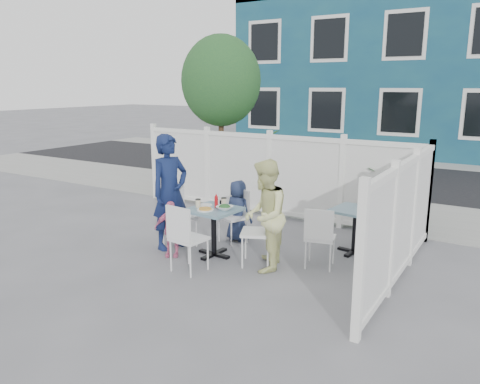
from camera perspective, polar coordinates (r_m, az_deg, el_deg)
The scene contains 30 objects.
ground at distance 7.34m, azimuth -6.09°, elevation -7.20°, with size 80.00×80.00×0.00m, color slate.
near_sidewalk at distance 10.47m, azimuth 6.61°, elevation -1.02°, with size 24.00×2.60×0.01m, color gray.
street at distance 13.85m, azimuth 13.08°, elevation 2.16°, with size 24.00×5.00×0.01m, color black.
far_sidewalk at distance 16.78m, azimuth 16.46°, elevation 3.83°, with size 24.00×1.60×0.01m, color gray.
building at distance 20.01m, azimuth 18.24°, elevation 13.73°, with size 11.00×6.00×6.00m.
fence_back at distance 9.03m, azimuth 3.57°, elevation 1.86°, with size 5.86×0.08×1.60m.
fence_right at distance 6.41m, azimuth 19.19°, elevation -3.50°, with size 0.08×3.66×1.60m.
tree at distance 10.51m, azimuth -2.36°, elevation 13.35°, with size 1.80×1.62×3.59m.
utility_cabinet at distance 11.65m, azimuth -3.38°, elevation 3.66°, with size 0.69×0.49×1.28m, color yellow.
potted_shrub_a at distance 9.88m, azimuth 2.72°, elevation 2.97°, with size 0.90×0.90×1.61m, color #184124.
potted_shrub_b at distance 8.95m, azimuth 15.34°, elevation 1.08°, with size 1.35×1.17×1.50m, color #184124.
main_table at distance 6.97m, azimuth -3.23°, elevation -3.33°, with size 0.74×0.74×0.73m.
spare_table at distance 7.28m, azimuth 13.89°, elevation -3.23°, with size 0.73×0.73×0.69m.
chair_left at distance 7.49m, azimuth -7.78°, elevation -2.22°, with size 0.55×0.56×0.99m.
chair_right at distance 6.62m, azimuth 2.76°, elevation -4.21°, with size 0.57×0.58×0.97m.
chair_back at distance 7.60m, azimuth -0.41°, elevation -2.41°, with size 0.50×0.50×0.87m.
chair_near at distance 6.38m, azimuth -6.78°, elevation -5.09°, with size 0.47×0.46×0.95m.
chair_spare at distance 6.58m, azimuth 9.68°, elevation -5.02°, with size 0.47×0.46×0.88m.
man at distance 7.31m, azimuth -8.54°, elevation -0.00°, with size 0.65×0.43×1.80m, color #111D45.
woman at distance 6.41m, azimuth 3.03°, elevation -2.88°, with size 0.75×0.59×1.55m, color #D8DF50.
boy at distance 7.65m, azimuth -0.24°, elevation -2.29°, with size 0.49×0.32×1.01m, color #1F2B4B.
toddler at distance 7.05m, azimuth -8.41°, elevation -4.46°, with size 0.50×0.21×0.85m, color pink.
plate_main at distance 6.83m, azimuth -4.26°, elevation -2.18°, with size 0.25×0.25×0.02m, color white.
plate_side at distance 7.09m, azimuth -4.23°, elevation -1.61°, with size 0.20×0.20×0.01m, color white.
salad_bowl at distance 6.84m, azimuth -1.89°, elevation -1.95°, with size 0.23×0.23×0.06m, color white.
coffee_cup_a at distance 6.99m, azimuth -5.13°, elevation -1.41°, with size 0.08×0.08×0.12m, color beige.
coffee_cup_b at distance 7.06m, azimuth -1.98°, elevation -1.23°, with size 0.08×0.08×0.12m, color beige.
ketchup_bottle at distance 6.95m, azimuth -2.92°, elevation -1.24°, with size 0.05×0.05×0.17m, color #B30E15.
salt_shaker at distance 7.16m, azimuth -2.65°, elevation -1.20°, with size 0.03×0.03×0.07m, color white.
pepper_shaker at distance 7.12m, azimuth -2.37°, elevation -1.30°, with size 0.03×0.03×0.07m, color black.
Camera 1 is at (4.22, -5.44, 2.52)m, focal length 35.00 mm.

